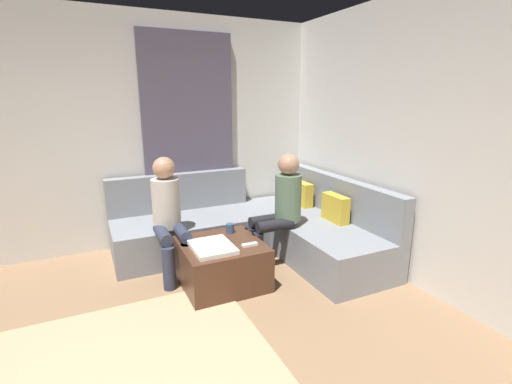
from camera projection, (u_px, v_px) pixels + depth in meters
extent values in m
cube|color=silver|center=(70.00, 136.00, 3.99)|extent=(0.12, 6.00, 2.70)
cube|color=#595166|center=(189.00, 141.00, 4.47)|extent=(0.06, 1.10, 2.50)
cube|color=gray|center=(311.00, 235.00, 4.26)|extent=(2.10, 0.85, 0.42)
cube|color=gray|center=(338.00, 196.00, 4.29)|extent=(2.10, 0.14, 0.45)
cube|color=gray|center=(189.00, 234.00, 4.28)|extent=(0.85, 1.70, 0.42)
cube|color=gray|center=(180.00, 191.00, 4.48)|extent=(0.14, 1.70, 0.45)
cube|color=gold|center=(302.00, 196.00, 4.68)|extent=(0.36, 0.12, 0.36)
cube|color=gold|center=(335.00, 211.00, 4.07)|extent=(0.36, 0.12, 0.36)
cube|color=#4C2D1E|center=(222.00, 263.00, 3.54)|extent=(0.76, 0.76, 0.42)
cube|color=white|center=(212.00, 247.00, 3.34)|extent=(0.44, 0.36, 0.04)
cylinder|color=#334C72|center=(230.00, 228.00, 3.74)|extent=(0.08, 0.08, 0.10)
cube|color=white|center=(250.00, 245.00, 3.41)|extent=(0.05, 0.15, 0.02)
cylinder|color=black|center=(258.00, 253.00, 3.77)|extent=(0.12, 0.12, 0.42)
cylinder|color=black|center=(250.00, 247.00, 3.93)|extent=(0.12, 0.12, 0.42)
cylinder|color=black|center=(275.00, 225.00, 3.79)|extent=(0.12, 0.40, 0.12)
cylinder|color=black|center=(267.00, 220.00, 3.94)|extent=(0.12, 0.40, 0.12)
cylinder|color=#597259|center=(288.00, 198.00, 3.88)|extent=(0.28, 0.28, 0.50)
sphere|color=tan|center=(289.00, 164.00, 3.79)|extent=(0.22, 0.22, 0.22)
cylinder|color=#2D3347|center=(188.00, 265.00, 3.51)|extent=(0.12, 0.12, 0.42)
cylinder|color=#2D3347|center=(169.00, 268.00, 3.43)|extent=(0.12, 0.12, 0.42)
cylinder|color=#2D3347|center=(181.00, 231.00, 3.62)|extent=(0.40, 0.12, 0.12)
cylinder|color=#2D3347|center=(163.00, 234.00, 3.54)|extent=(0.40, 0.12, 0.12)
cylinder|color=beige|center=(166.00, 203.00, 3.69)|extent=(0.28, 0.28, 0.50)
sphere|color=tan|center=(164.00, 168.00, 3.60)|extent=(0.22, 0.22, 0.22)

